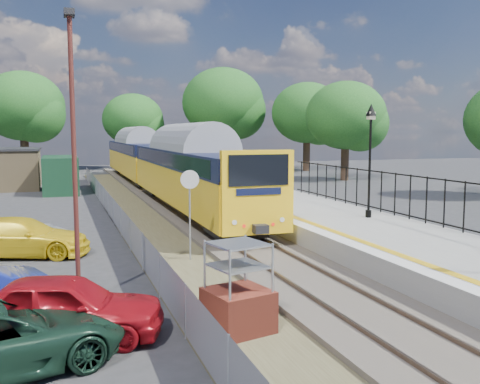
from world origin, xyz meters
name	(u,v)px	position (x,y,z in m)	size (l,w,h in m)	color
ground	(320,293)	(0.00, 0.00, 0.00)	(120.00, 120.00, 0.00)	#2D2D30
track_bed	(208,230)	(-0.47, 9.67, 0.09)	(5.90, 80.00, 0.29)	#473F38
platform	(321,222)	(4.20, 8.00, 0.45)	(5.00, 70.00, 0.90)	gray
platform_edge	(278,214)	(2.14, 8.00, 0.90)	(0.90, 70.00, 0.01)	silver
victorian_lamp_north	(371,134)	(5.30, 6.00, 4.30)	(0.44, 0.44, 4.60)	black
palisade_fence	(459,205)	(6.55, 2.24, 1.84)	(0.12, 26.00, 2.00)	black
wire_fence	(116,215)	(-4.20, 12.00, 0.60)	(0.06, 52.00, 1.20)	#999EA3
tree_line	(140,110)	(1.40, 42.00, 6.61)	(56.80, 43.80, 11.88)	#332319
train	(156,161)	(0.00, 25.19, 2.34)	(2.82, 40.83, 3.51)	yellow
brick_plinth	(238,289)	(-3.04, -2.05, 0.98)	(1.52, 1.52, 2.03)	maroon
speed_sign	(190,199)	(-2.50, 4.61, 2.15)	(0.60, 0.23, 3.11)	#999EA3
carpark_lamp	(74,141)	(-6.26, 1.10, 4.14)	(0.25, 0.50, 7.28)	#54221C
car_red	(64,307)	(-6.63, -1.25, 0.71)	(1.67, 4.15, 1.41)	#AA0F19
car_yellow	(22,237)	(-7.95, 7.28, 0.68)	(1.91, 4.69, 1.36)	yellow
car_white	(13,236)	(-8.27, 7.88, 0.62)	(2.06, 4.47, 1.24)	silver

